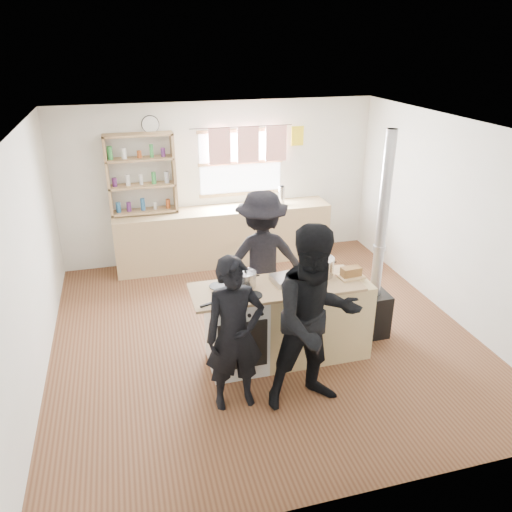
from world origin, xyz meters
name	(u,v)px	position (x,y,z in m)	size (l,w,h in m)	color
ground	(262,333)	(0.00, 0.00, -0.01)	(5.00, 5.00, 0.01)	brown
back_counter	(224,236)	(0.00, 2.22, 0.45)	(3.40, 0.55, 0.90)	tan
shelving_unit	(141,174)	(-1.20, 2.34, 1.51)	(1.00, 0.28, 1.20)	tan
thermos	(282,195)	(0.95, 2.22, 1.04)	(0.10, 0.10, 0.29)	silver
cooking_island	(288,321)	(0.14, -0.55, 0.47)	(1.97, 0.64, 0.93)	white
skillet_greens	(229,297)	(-0.55, -0.71, 0.96)	(0.39, 0.39, 0.05)	black
roast_tray	(289,278)	(0.16, -0.48, 0.97)	(0.40, 0.33, 0.06)	silver
stockpot_stove	(246,279)	(-0.32, -0.47, 1.01)	(0.23, 0.23, 0.19)	#B2B2B4
stockpot_counter	(320,267)	(0.54, -0.43, 1.04)	(0.32, 0.32, 0.23)	#B9B9BC
bread_board	(351,273)	(0.86, -0.57, 0.98)	(0.30, 0.23, 0.12)	tan
flue_heater	(375,287)	(1.30, -0.36, 0.64)	(0.35, 0.35, 2.50)	black
person_near_left	(235,335)	(-0.60, -1.16, 0.79)	(0.58, 0.38, 1.59)	black
person_near_right	(315,320)	(0.14, -1.33, 0.94)	(0.91, 0.71, 1.88)	black
person_far	(262,258)	(0.08, 0.33, 0.86)	(1.11, 0.64, 1.72)	black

